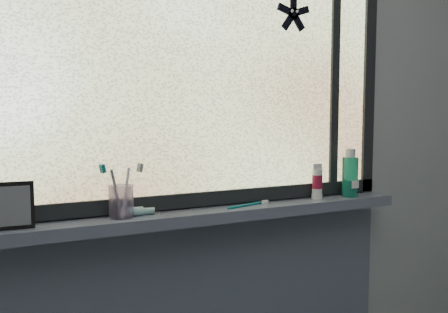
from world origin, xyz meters
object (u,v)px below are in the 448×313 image
vanity_mirror (14,205)px  toothbrush_cup (121,201)px  cream_tube (317,180)px  mouthwash_bottle (350,173)px

vanity_mirror → toothbrush_cup: 0.32m
cream_tube → mouthwash_bottle: bearing=-6.3°
toothbrush_cup → cream_tube: 0.77m
vanity_mirror → toothbrush_cup: vanity_mirror is taller
mouthwash_bottle → cream_tube: (-0.15, 0.02, -0.02)m
vanity_mirror → cream_tube: vanity_mirror is taller
cream_tube → toothbrush_cup: bearing=-180.0°
vanity_mirror → toothbrush_cup: (0.32, 0.01, -0.02)m
mouthwash_bottle → toothbrush_cup: bearing=179.0°
toothbrush_cup → mouthwash_bottle: 0.92m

